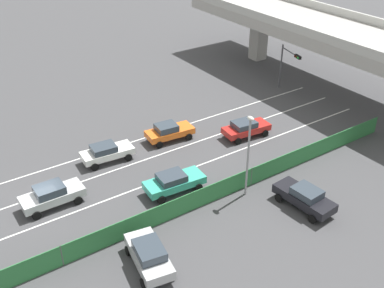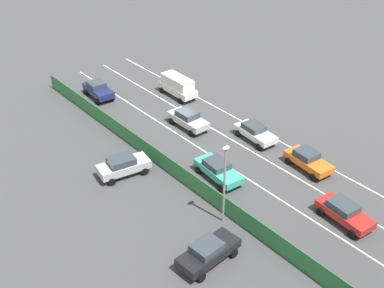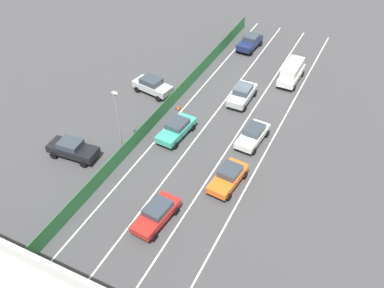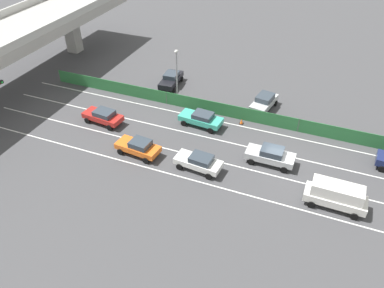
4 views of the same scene
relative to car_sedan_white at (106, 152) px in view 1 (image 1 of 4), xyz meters
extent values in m
plane|color=#424244|center=(3.29, -6.56, -0.87)|extent=(300.00, 300.00, 0.00)
cube|color=silver|center=(-1.63, 0.12, -0.86)|extent=(0.14, 49.38, 0.01)
cube|color=silver|center=(1.65, 0.12, -0.86)|extent=(0.14, 49.38, 0.01)
cube|color=silver|center=(4.93, 0.12, -0.86)|extent=(0.14, 49.38, 0.01)
cube|color=silver|center=(8.21, 0.12, -0.86)|extent=(0.14, 49.38, 0.01)
cube|color=#A09E99|center=(3.29, 26.81, 5.30)|extent=(46.70, 9.17, 1.21)
cube|color=#B2B2AD|center=(3.29, 22.41, 6.35)|extent=(46.70, 0.30, 0.90)
cube|color=#A09E99|center=(-11.65, 26.81, 1.91)|extent=(1.67, 1.67, 5.56)
cube|color=#2D753D|center=(9.46, 0.12, -0.09)|extent=(0.06, 45.38, 1.56)
cylinder|color=#4C514C|center=(9.46, -7.44, -0.09)|extent=(0.10, 0.10, 1.56)
cylinder|color=#4C514C|center=(9.46, 7.69, -0.09)|extent=(0.10, 0.10, 1.56)
cylinder|color=#4C514C|center=(9.46, 22.81, -0.09)|extent=(0.10, 0.10, 1.56)
cube|color=white|center=(0.01, 0.08, -0.11)|extent=(2.10, 4.44, 0.55)
cube|color=#333D47|center=(-0.02, -0.22, 0.42)|extent=(1.70, 2.10, 0.51)
cylinder|color=black|center=(-0.75, 1.61, -0.55)|extent=(0.27, 0.66, 0.64)
cylinder|color=black|center=(1.00, 1.47, -0.55)|extent=(0.27, 0.66, 0.64)
cylinder|color=black|center=(-0.99, -1.32, -0.55)|extent=(0.27, 0.66, 0.64)
cylinder|color=black|center=(0.76, -1.46, -0.55)|extent=(0.27, 0.66, 0.64)
cube|color=red|center=(3.30, 12.36, -0.10)|extent=(2.20, 4.54, 0.56)
cube|color=#333D47|center=(3.28, 12.10, 0.43)|extent=(1.76, 2.21, 0.51)
cylinder|color=black|center=(2.56, 13.93, -0.55)|extent=(0.28, 0.66, 0.64)
cylinder|color=black|center=(4.33, 13.76, -0.55)|extent=(0.28, 0.66, 0.64)
cylinder|color=black|center=(2.27, 10.96, -0.55)|extent=(0.28, 0.66, 0.64)
cylinder|color=black|center=(4.04, 10.79, -0.55)|extent=(0.28, 0.66, 0.64)
cube|color=#B7BABC|center=(3.30, -5.82, -0.07)|extent=(1.81, 4.50, 0.63)
cube|color=#333D47|center=(3.30, -5.95, 0.54)|extent=(1.59, 2.03, 0.59)
cylinder|color=black|center=(2.40, -4.29, -0.55)|extent=(0.22, 0.64, 0.64)
cylinder|color=black|center=(4.20, -4.29, -0.55)|extent=(0.22, 0.64, 0.64)
cylinder|color=black|center=(2.40, -7.34, -0.55)|extent=(0.22, 0.64, 0.64)
cylinder|color=black|center=(4.19, -7.35, -0.55)|extent=(0.22, 0.64, 0.64)
cube|color=orange|center=(-0.08, 6.25, -0.11)|extent=(2.19, 4.45, 0.56)
cube|color=#333D47|center=(-0.11, 5.93, 0.46)|extent=(1.75, 1.98, 0.57)
cylinder|color=black|center=(-0.84, 7.80, -0.55)|extent=(0.28, 0.66, 0.64)
cylinder|color=black|center=(0.95, 7.63, -0.55)|extent=(0.28, 0.66, 0.64)
cylinder|color=black|center=(-1.11, 4.88, -0.55)|extent=(0.28, 0.66, 0.64)
cylinder|color=black|center=(0.67, 4.71, -0.55)|extent=(0.28, 0.66, 0.64)
cube|color=teal|center=(6.78, 2.40, -0.10)|extent=(2.20, 4.73, 0.58)
cube|color=#333D47|center=(6.76, 2.16, 0.45)|extent=(1.77, 2.14, 0.50)
cylinder|color=black|center=(5.99, 4.04, -0.55)|extent=(0.27, 0.66, 0.64)
cylinder|color=black|center=(7.81, 3.89, -0.55)|extent=(0.27, 0.66, 0.64)
cylinder|color=black|center=(5.74, 0.92, -0.55)|extent=(0.27, 0.66, 0.64)
cylinder|color=black|center=(7.56, 0.77, -0.55)|extent=(0.27, 0.66, 0.64)
cube|color=#B2B5B7|center=(12.50, -3.07, -0.05)|extent=(4.59, 2.53, 0.67)
cube|color=#333D47|center=(12.67, -3.10, 0.58)|extent=(2.37, 1.94, 0.58)
cylinder|color=black|center=(10.89, -3.71, -0.55)|extent=(0.67, 0.33, 0.64)
cylinder|color=black|center=(11.20, -1.93, -0.55)|extent=(0.67, 0.33, 0.64)
cylinder|color=black|center=(13.80, -4.22, -0.55)|extent=(0.67, 0.33, 0.64)
cylinder|color=black|center=(14.11, -2.43, -0.55)|extent=(0.67, 0.33, 0.64)
cube|color=black|center=(13.68, 9.03, -0.06)|extent=(4.68, 2.13, 0.65)
cube|color=#333D47|center=(13.85, 9.04, 0.54)|extent=(2.07, 1.72, 0.54)
cylinder|color=black|center=(12.20, 8.02, -0.55)|extent=(0.65, 0.27, 0.64)
cylinder|color=black|center=(12.07, 9.81, -0.55)|extent=(0.65, 0.27, 0.64)
cylinder|color=black|center=(15.29, 8.25, -0.55)|extent=(0.65, 0.27, 0.64)
cylinder|color=black|center=(15.15, 10.04, -0.55)|extent=(0.65, 0.27, 0.64)
cylinder|color=#47474C|center=(-3.25, 22.66, 1.60)|extent=(0.18, 0.18, 4.94)
cylinder|color=#47474C|center=(-1.56, 22.22, 3.78)|extent=(3.40, 0.99, 0.12)
cube|color=black|center=(-0.21, 21.87, 3.78)|extent=(1.00, 0.51, 0.32)
sphere|color=#390706|center=(-0.54, 21.79, 3.78)|extent=(0.20, 0.20, 0.20)
sphere|color=#3B2806|center=(-0.25, 21.72, 3.78)|extent=(0.20, 0.20, 0.20)
sphere|color=green|center=(0.04, 21.64, 3.78)|extent=(0.20, 0.20, 0.20)
cylinder|color=gray|center=(10.12, 6.59, 2.25)|extent=(0.16, 0.16, 6.23)
ellipsoid|color=silver|center=(10.12, 6.59, 5.54)|extent=(0.60, 0.36, 0.28)
cone|color=orange|center=(8.68, -1.58, -0.57)|extent=(0.36, 0.36, 0.60)
cube|color=black|center=(8.68, -1.58, -0.85)|extent=(0.47, 0.47, 0.03)
camera|label=1|loc=(31.24, -12.65, 20.14)|focal=43.46mm
camera|label=2|loc=(29.88, 26.88, 23.47)|focal=46.42mm
camera|label=3|loc=(-8.78, 30.72, 25.36)|focal=40.83mm
camera|label=4|loc=(-24.40, -9.15, 21.72)|focal=34.89mm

